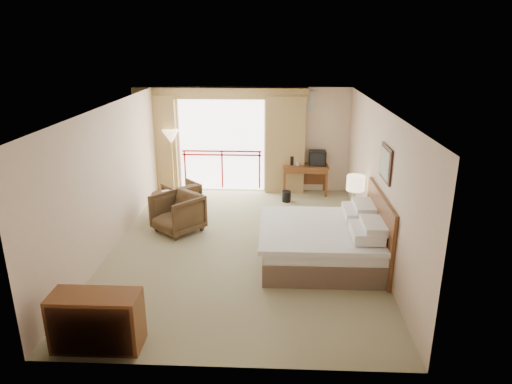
{
  "coord_description": "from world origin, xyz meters",
  "views": [
    {
      "loc": [
        0.62,
        -8.12,
        3.85
      ],
      "look_at": [
        0.24,
        0.4,
        0.97
      ],
      "focal_mm": 32.0,
      "sensor_mm": 36.0,
      "label": 1
    }
  ],
  "objects_px": {
    "armchair_near": "(179,231)",
    "floor_lamp": "(171,139)",
    "table_lamp": "(356,184)",
    "dresser": "(97,321)",
    "nightstand": "(353,220)",
    "wastebasket": "(286,196)",
    "tv": "(317,158)",
    "side_table": "(164,201)",
    "armchair_far": "(182,209)",
    "bed": "(323,242)",
    "desk": "(305,171)"
  },
  "relations": [
    {
      "from": "armchair_near",
      "to": "dresser",
      "type": "relative_size",
      "value": 0.77
    },
    {
      "from": "armchair_far",
      "to": "dresser",
      "type": "distance_m",
      "value": 5.1
    },
    {
      "from": "tv",
      "to": "floor_lamp",
      "type": "distance_m",
      "value": 3.76
    },
    {
      "from": "wastebasket",
      "to": "bed",
      "type": "bearing_deg",
      "value": -79.18
    },
    {
      "from": "table_lamp",
      "to": "side_table",
      "type": "xyz_separation_m",
      "value": [
        -4.12,
        0.6,
        -0.66
      ]
    },
    {
      "from": "nightstand",
      "to": "dresser",
      "type": "relative_size",
      "value": 0.48
    },
    {
      "from": "bed",
      "to": "nightstand",
      "type": "relative_size",
      "value": 3.89
    },
    {
      "from": "table_lamp",
      "to": "nightstand",
      "type": "bearing_deg",
      "value": -90.0
    },
    {
      "from": "side_table",
      "to": "floor_lamp",
      "type": "bearing_deg",
      "value": 95.59
    },
    {
      "from": "bed",
      "to": "floor_lamp",
      "type": "xyz_separation_m",
      "value": [
        -3.54,
        3.73,
        1.05
      ]
    },
    {
      "from": "wastebasket",
      "to": "dresser",
      "type": "xyz_separation_m",
      "value": [
        -2.56,
        -5.73,
        0.25
      ]
    },
    {
      "from": "armchair_near",
      "to": "dresser",
      "type": "bearing_deg",
      "value": -53.02
    },
    {
      "from": "nightstand",
      "to": "armchair_far",
      "type": "bearing_deg",
      "value": 157.88
    },
    {
      "from": "armchair_near",
      "to": "floor_lamp",
      "type": "distance_m",
      "value": 2.95
    },
    {
      "from": "armchair_far",
      "to": "dresser",
      "type": "bearing_deg",
      "value": 46.9
    },
    {
      "from": "nightstand",
      "to": "wastebasket",
      "type": "bearing_deg",
      "value": 121.45
    },
    {
      "from": "desk",
      "to": "bed",
      "type": "bearing_deg",
      "value": -84.56
    },
    {
      "from": "table_lamp",
      "to": "armchair_near",
      "type": "distance_m",
      "value": 3.8
    },
    {
      "from": "desk",
      "to": "dresser",
      "type": "relative_size",
      "value": 1.01
    },
    {
      "from": "wastebasket",
      "to": "floor_lamp",
      "type": "distance_m",
      "value": 3.26
    },
    {
      "from": "table_lamp",
      "to": "wastebasket",
      "type": "height_order",
      "value": "table_lamp"
    },
    {
      "from": "dresser",
      "to": "tv",
      "type": "bearing_deg",
      "value": 64.84
    },
    {
      "from": "side_table",
      "to": "floor_lamp",
      "type": "xyz_separation_m",
      "value": [
        -0.17,
        1.75,
        1.03
      ]
    },
    {
      "from": "table_lamp",
      "to": "armchair_near",
      "type": "height_order",
      "value": "table_lamp"
    },
    {
      "from": "floor_lamp",
      "to": "side_table",
      "type": "bearing_deg",
      "value": -84.41
    },
    {
      "from": "nightstand",
      "to": "desk",
      "type": "distance_m",
      "value": 2.74
    },
    {
      "from": "armchair_far",
      "to": "floor_lamp",
      "type": "xyz_separation_m",
      "value": [
        -0.46,
        1.21,
        1.43
      ]
    },
    {
      "from": "tv",
      "to": "wastebasket",
      "type": "xyz_separation_m",
      "value": [
        -0.79,
        -0.68,
        -0.81
      ]
    },
    {
      "from": "table_lamp",
      "to": "side_table",
      "type": "distance_m",
      "value": 4.21
    },
    {
      "from": "wastebasket",
      "to": "armchair_near",
      "type": "relative_size",
      "value": 0.31
    },
    {
      "from": "armchair_near",
      "to": "table_lamp",
      "type": "bearing_deg",
      "value": 43.2
    },
    {
      "from": "bed",
      "to": "nightstand",
      "type": "bearing_deg",
      "value": 60.53
    },
    {
      "from": "table_lamp",
      "to": "armchair_far",
      "type": "xyz_separation_m",
      "value": [
        -3.83,
        1.14,
        -1.05
      ]
    },
    {
      "from": "nightstand",
      "to": "desk",
      "type": "bearing_deg",
      "value": 103.7
    },
    {
      "from": "nightstand",
      "to": "dresser",
      "type": "xyz_separation_m",
      "value": [
        -3.91,
        -3.89,
        0.11
      ]
    },
    {
      "from": "desk",
      "to": "side_table",
      "type": "xyz_separation_m",
      "value": [
        -3.25,
        -1.92,
        -0.19
      ]
    },
    {
      "from": "table_lamp",
      "to": "wastebasket",
      "type": "bearing_deg",
      "value": 127.08
    },
    {
      "from": "tv",
      "to": "side_table",
      "type": "bearing_deg",
      "value": -161.84
    },
    {
      "from": "table_lamp",
      "to": "tv",
      "type": "bearing_deg",
      "value": 102.89
    },
    {
      "from": "side_table",
      "to": "dresser",
      "type": "distance_m",
      "value": 4.55
    },
    {
      "from": "desk",
      "to": "table_lamp",
      "type": "bearing_deg",
      "value": -67.36
    },
    {
      "from": "nightstand",
      "to": "side_table",
      "type": "xyz_separation_m",
      "value": [
        -4.12,
        0.65,
        0.12
      ]
    },
    {
      "from": "floor_lamp",
      "to": "armchair_near",
      "type": "bearing_deg",
      "value": -75.66
    },
    {
      "from": "table_lamp",
      "to": "dresser",
      "type": "relative_size",
      "value": 0.57
    },
    {
      "from": "side_table",
      "to": "desk",
      "type": "bearing_deg",
      "value": 30.59
    },
    {
      "from": "nightstand",
      "to": "tv",
      "type": "relative_size",
      "value": 1.3
    },
    {
      "from": "floor_lamp",
      "to": "dresser",
      "type": "xyz_separation_m",
      "value": [
        0.38,
        -6.29,
        -1.05
      ]
    },
    {
      "from": "desk",
      "to": "tv",
      "type": "height_order",
      "value": "tv"
    },
    {
      "from": "table_lamp",
      "to": "desk",
      "type": "xyz_separation_m",
      "value": [
        -0.87,
        2.53,
        -0.46
      ]
    },
    {
      "from": "bed",
      "to": "table_lamp",
      "type": "height_order",
      "value": "table_lamp"
    }
  ]
}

